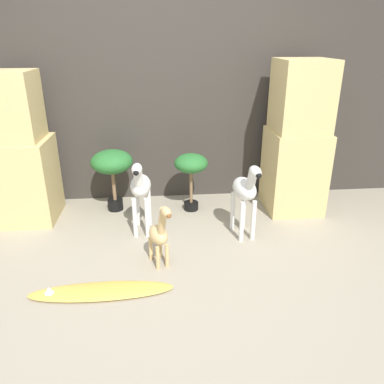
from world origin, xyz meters
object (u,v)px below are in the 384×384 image
at_px(zebra_right, 246,191).
at_px(potted_palm_back, 112,165).
at_px(surfboard, 100,291).
at_px(potted_palm_front, 191,167).
at_px(zebra_left, 140,188).
at_px(giraffe_figurine, 160,233).

relative_size(zebra_right, potted_palm_back, 1.13).
xyz_separation_m(zebra_right, potted_palm_back, (-1.26, 0.69, 0.05)).
bearing_deg(surfboard, potted_palm_front, 60.05).
relative_size(potted_palm_back, surfboard, 0.63).
xyz_separation_m(zebra_left, potted_palm_back, (-0.31, 0.53, 0.05)).
relative_size(potted_palm_front, potted_palm_back, 0.94).
height_order(zebra_right, surfboard, zebra_right).
distance_m(zebra_left, potted_palm_front, 0.69).
bearing_deg(surfboard, zebra_left, 72.79).
bearing_deg(potted_palm_back, surfboard, -88.99).
bearing_deg(potted_palm_front, surfboard, -119.95).
bearing_deg(giraffe_figurine, potted_palm_front, 71.75).
bearing_deg(zebra_left, potted_palm_back, 120.15).
xyz_separation_m(zebra_left, giraffe_figurine, (0.17, -0.58, -0.16)).
bearing_deg(potted_palm_front, potted_palm_back, 174.85).
xyz_separation_m(zebra_left, potted_palm_front, (0.51, 0.46, 0.03)).
distance_m(zebra_left, potted_palm_back, 0.62).
bearing_deg(potted_palm_back, zebra_right, -28.77).
xyz_separation_m(potted_palm_back, surfboard, (0.03, -1.45, -0.49)).
distance_m(zebra_right, giraffe_figurine, 0.91).
xyz_separation_m(giraffe_figurine, potted_palm_front, (0.34, 1.04, 0.19)).
height_order(giraffe_figurine, potted_palm_front, potted_palm_front).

